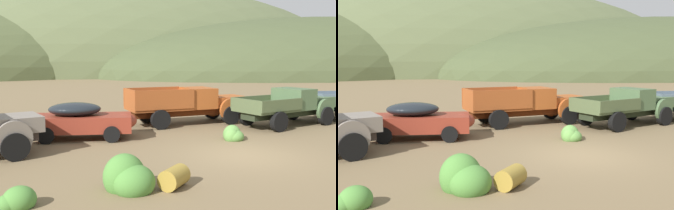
{
  "view_description": "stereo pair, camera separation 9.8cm",
  "coord_description": "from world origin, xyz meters",
  "views": [
    {
      "loc": [
        -7.17,
        -11.64,
        3.42
      ],
      "look_at": [
        -1.29,
        4.35,
        1.37
      ],
      "focal_mm": 41.27,
      "sensor_mm": 36.0,
      "label": 1
    },
    {
      "loc": [
        -7.08,
        -11.67,
        3.42
      ],
      "look_at": [
        -1.29,
        4.35,
        1.37
      ],
      "focal_mm": 41.27,
      "sensor_mm": 36.0,
      "label": 2
    }
  ],
  "objects": [
    {
      "name": "truck_weathered_green",
      "position": [
        5.74,
        4.77,
        0.99
      ],
      "size": [
        5.96,
        3.27,
        1.89
      ],
      "rotation": [
        0.0,
        0.0,
        0.21
      ],
      "color": "#232B1B",
      "rests_on": "ground"
    },
    {
      "name": "bush_between_trucks",
      "position": [
        0.92,
        2.43,
        0.19
      ],
      "size": [
        0.88,
        0.88,
        0.81
      ],
      "color": "#5B8E42",
      "rests_on": "ground"
    },
    {
      "name": "truck_oxide_orange",
      "position": [
        1.16,
        6.87,
        1.02
      ],
      "size": [
        6.48,
        2.44,
        1.91
      ],
      "rotation": [
        0.0,
        0.0,
        0.03
      ],
      "color": "#51220D",
      "rests_on": "ground"
    },
    {
      "name": "bush_back_edge",
      "position": [
        -7.5,
        -2.4,
        0.16
      ],
      "size": [
        0.91,
        0.7,
        0.65
      ],
      "color": "#4C8438",
      "rests_on": "ground"
    },
    {
      "name": "hill_far_left",
      "position": [
        19.68,
        80.41,
        0.0
      ],
      "size": [
        119.49,
        58.49,
        41.62
      ],
      "primitive_type": "ellipsoid",
      "color": "#56603D",
      "rests_on": "ground"
    },
    {
      "name": "bush_front_left",
      "position": [
        -4.78,
        -2.14,
        0.3
      ],
      "size": [
        1.31,
        1.32,
        1.23
      ],
      "color": "#4C8438",
      "rests_on": "ground"
    },
    {
      "name": "ground_plane",
      "position": [
        0.0,
        0.0,
        0.0
      ],
      "size": [
        300.0,
        300.0,
        0.0
      ],
      "primitive_type": "plane",
      "color": "brown"
    },
    {
      "name": "car_rust_red",
      "position": [
        -4.91,
        4.91,
        0.82
      ],
      "size": [
        4.77,
        2.83,
        1.57
      ],
      "rotation": [
        0.0,
        0.0,
        -0.24
      ],
      "color": "maroon",
      "rests_on": "ground"
    },
    {
      "name": "bush_lone_scrub",
      "position": [
        10.44,
        9.35,
        0.33
      ],
      "size": [
        1.27,
        1.22,
        1.22
      ],
      "color": "olive",
      "rests_on": "ground"
    },
    {
      "name": "oil_drum_foreground",
      "position": [
        -3.59,
        -2.37,
        0.28
      ],
      "size": [
        1.01,
        0.99,
        0.57
      ],
      "color": "olive",
      "rests_on": "ground"
    }
  ]
}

